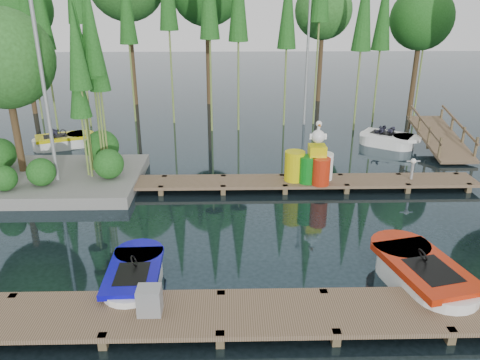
{
  "coord_description": "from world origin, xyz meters",
  "views": [
    {
      "loc": [
        0.2,
        -12.08,
        6.04
      ],
      "look_at": [
        0.5,
        0.5,
        1.1
      ],
      "focal_mm": 35.0,
      "sensor_mm": 36.0,
      "label": 1
    }
  ],
  "objects_px": {
    "boat_blue": "(135,279)",
    "boat_yellow_far": "(62,141)",
    "utility_cabinet": "(150,300)",
    "drum_cluster": "(318,164)",
    "island": "(29,91)",
    "boat_red": "(422,277)",
    "yellow_barrel": "(294,166)"
  },
  "relations": [
    {
      "from": "boat_blue",
      "to": "boat_yellow_far",
      "type": "bearing_deg",
      "value": 114.04
    },
    {
      "from": "utility_cabinet",
      "to": "drum_cluster",
      "type": "height_order",
      "value": "drum_cluster"
    },
    {
      "from": "island",
      "to": "boat_yellow_far",
      "type": "bearing_deg",
      "value": 99.54
    },
    {
      "from": "island",
      "to": "utility_cabinet",
      "type": "relative_size",
      "value": 11.99
    },
    {
      "from": "boat_red",
      "to": "drum_cluster",
      "type": "relative_size",
      "value": 1.58
    },
    {
      "from": "boat_yellow_far",
      "to": "drum_cluster",
      "type": "relative_size",
      "value": 1.35
    },
    {
      "from": "boat_blue",
      "to": "boat_red",
      "type": "bearing_deg",
      "value": -2.85
    },
    {
      "from": "yellow_barrel",
      "to": "boat_blue",
      "type": "bearing_deg",
      "value": -126.72
    },
    {
      "from": "island",
      "to": "drum_cluster",
      "type": "xyz_separation_m",
      "value": [
        9.39,
        -0.95,
        -2.28
      ]
    },
    {
      "from": "boat_blue",
      "to": "boat_red",
      "type": "xyz_separation_m",
      "value": [
        6.34,
        -0.14,
        0.05
      ]
    },
    {
      "from": "boat_red",
      "to": "yellow_barrel",
      "type": "distance_m",
      "value": 6.24
    },
    {
      "from": "boat_yellow_far",
      "to": "yellow_barrel",
      "type": "height_order",
      "value": "yellow_barrel"
    },
    {
      "from": "utility_cabinet",
      "to": "drum_cluster",
      "type": "bearing_deg",
      "value": 56.9
    },
    {
      "from": "island",
      "to": "yellow_barrel",
      "type": "xyz_separation_m",
      "value": [
        8.66,
        -0.79,
        -2.38
      ]
    },
    {
      "from": "boat_red",
      "to": "drum_cluster",
      "type": "bearing_deg",
      "value": 89.99
    },
    {
      "from": "boat_yellow_far",
      "to": "yellow_barrel",
      "type": "distance_m",
      "value": 10.53
    },
    {
      "from": "boat_blue",
      "to": "utility_cabinet",
      "type": "relative_size",
      "value": 4.49
    },
    {
      "from": "drum_cluster",
      "to": "utility_cabinet",
      "type": "bearing_deg",
      "value": -123.1
    },
    {
      "from": "island",
      "to": "utility_cabinet",
      "type": "xyz_separation_m",
      "value": [
        4.93,
        -7.79,
        -2.6
      ]
    },
    {
      "from": "boat_yellow_far",
      "to": "drum_cluster",
      "type": "distance_m",
      "value": 11.26
    },
    {
      "from": "boat_blue",
      "to": "boat_red",
      "type": "distance_m",
      "value": 6.35
    },
    {
      "from": "boat_red",
      "to": "yellow_barrel",
      "type": "xyz_separation_m",
      "value": [
        -2.07,
        5.87,
        0.51
      ]
    },
    {
      "from": "boat_blue",
      "to": "utility_cabinet",
      "type": "xyz_separation_m",
      "value": [
        0.55,
        -1.27,
        0.34
      ]
    },
    {
      "from": "drum_cluster",
      "to": "boat_red",
      "type": "bearing_deg",
      "value": -76.84
    },
    {
      "from": "yellow_barrel",
      "to": "boat_red",
      "type": "bearing_deg",
      "value": -70.55
    },
    {
      "from": "boat_red",
      "to": "utility_cabinet",
      "type": "height_order",
      "value": "boat_red"
    },
    {
      "from": "utility_cabinet",
      "to": "drum_cluster",
      "type": "distance_m",
      "value": 8.18
    },
    {
      "from": "boat_blue",
      "to": "yellow_barrel",
      "type": "distance_m",
      "value": 7.17
    },
    {
      "from": "yellow_barrel",
      "to": "utility_cabinet",
      "type": "bearing_deg",
      "value": -118.02
    },
    {
      "from": "boat_yellow_far",
      "to": "yellow_barrel",
      "type": "relative_size",
      "value": 2.79
    },
    {
      "from": "island",
      "to": "boat_red",
      "type": "relative_size",
      "value": 2.08
    },
    {
      "from": "island",
      "to": "drum_cluster",
      "type": "height_order",
      "value": "island"
    }
  ]
}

